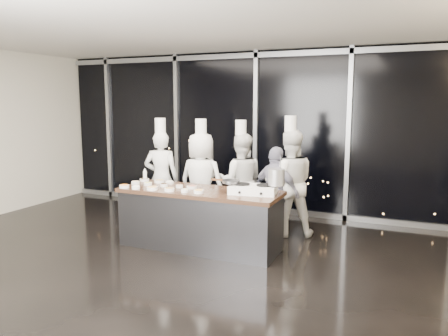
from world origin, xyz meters
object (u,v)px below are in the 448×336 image
object	(u,v)px
demo_counter	(200,219)
chef_center	(240,181)
stove	(253,189)
chef_far_left	(161,177)
chef_left	(201,181)
stock_pot	(276,177)
frying_pan	(230,181)
chef_right	(289,183)
guest	(276,192)

from	to	relation	value
demo_counter	chef_center	bearing A→B (deg)	81.52
stove	chef_far_left	xyz separation A→B (m)	(-2.03, 0.80, -0.10)
stove	chef_left	xyz separation A→B (m)	(-1.23, 0.81, -0.11)
demo_counter	stock_pot	xyz separation A→B (m)	(1.16, 0.10, 0.70)
demo_counter	frying_pan	bearing A→B (deg)	0.02
stove	chef_right	size ratio (longest dim) A/B	0.36
demo_counter	stock_pot	bearing A→B (deg)	4.73
chef_right	frying_pan	bearing A→B (deg)	42.38
chef_far_left	guest	size ratio (longest dim) A/B	1.29
demo_counter	chef_center	distance (m)	1.29
frying_pan	guest	world-z (taller)	guest
chef_far_left	guest	world-z (taller)	chef_far_left
chef_right	stock_pot	bearing A→B (deg)	73.47
frying_pan	chef_right	bearing A→B (deg)	55.67
chef_far_left	chef_left	xyz separation A→B (m)	(0.79, 0.01, -0.01)
demo_counter	frying_pan	distance (m)	0.79
guest	chef_far_left	bearing A→B (deg)	21.74
frying_pan	chef_right	size ratio (longest dim) A/B	0.23
chef_center	guest	world-z (taller)	chef_center
stock_pot	chef_center	xyz separation A→B (m)	(-0.98, 1.12, -0.31)
chef_center	chef_right	distance (m)	0.88
guest	stove	bearing A→B (deg)	104.36
chef_left	stock_pot	bearing A→B (deg)	153.88
stove	stock_pot	bearing A→B (deg)	-2.07
chef_left	stove	bearing A→B (deg)	146.82
demo_counter	stock_pot	distance (m)	1.36
chef_right	chef_far_left	bearing A→B (deg)	-14.00
chef_right	stove	bearing A→B (deg)	56.27
demo_counter	chef_left	xyz separation A→B (m)	(-0.40, 0.87, 0.40)
stock_pot	chef_far_left	size ratio (longest dim) A/B	0.12
stock_pot	chef_left	world-z (taller)	chef_left
demo_counter	stove	distance (m)	0.98
chef_left	chef_center	distance (m)	0.68
chef_right	chef_center	bearing A→B (deg)	-25.14
chef_far_left	chef_left	world-z (taller)	chef_far_left
chef_far_left	chef_left	size ratio (longest dim) A/B	1.00
frying_pan	chef_far_left	bearing A→B (deg)	144.64
chef_far_left	chef_left	distance (m)	0.79
demo_counter	chef_left	size ratio (longest dim) A/B	1.28
stove	chef_center	xyz separation A→B (m)	(-0.65, 1.16, -0.12)
chef_left	chef_far_left	bearing A→B (deg)	0.81
frying_pan	chef_far_left	distance (m)	1.91
stock_pot	chef_far_left	xyz separation A→B (m)	(-2.36, 0.76, -0.29)
frying_pan	chef_center	bearing A→B (deg)	96.04
chef_far_left	chef_center	world-z (taller)	chef_far_left
frying_pan	chef_left	size ratio (longest dim) A/B	0.24
demo_counter	stove	bearing A→B (deg)	4.01
demo_counter	chef_left	distance (m)	1.04
stock_pot	guest	distance (m)	1.00
frying_pan	guest	bearing A→B (deg)	59.24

